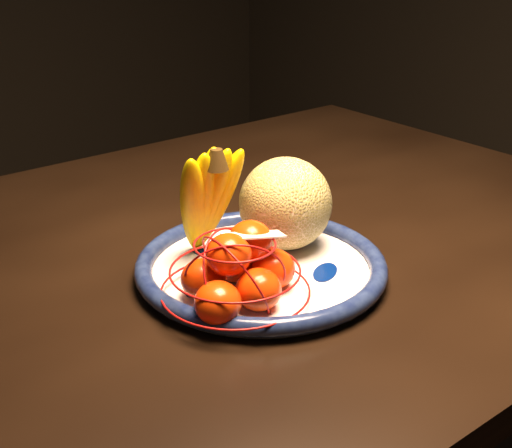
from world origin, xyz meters
TOP-DOWN VIEW (x-y plane):
  - dining_table at (-0.03, -0.05)m, footprint 1.57×0.96m
  - fruit_bowl at (0.06, -0.17)m, footprint 0.32×0.32m
  - cantaloupe at (0.12, -0.14)m, footprint 0.12×0.12m
  - banana_bunch at (0.02, -0.10)m, footprint 0.11×0.11m
  - mandarin_bag at (-0.01, -0.21)m, footprint 0.19×0.19m
  - price_tag at (0.01, -0.21)m, footprint 0.08×0.05m

SIDE VIEW (x-z plane):
  - dining_table at x=-0.03m, z-range 0.31..1.08m
  - fruit_bowl at x=0.06m, z-range 0.77..0.80m
  - mandarin_bag at x=-0.01m, z-range 0.77..0.88m
  - cantaloupe at x=0.12m, z-range 0.79..0.91m
  - price_tag at x=0.01m, z-range 0.86..0.87m
  - banana_bunch at x=0.02m, z-range 0.79..0.96m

